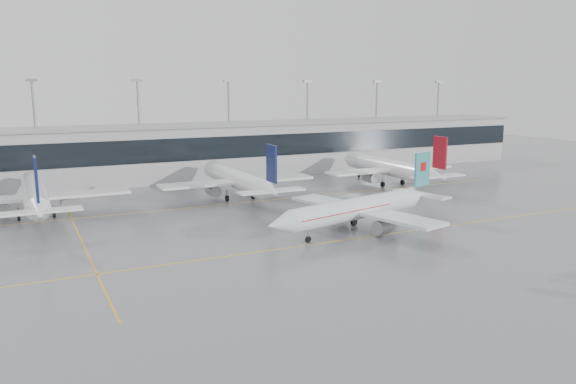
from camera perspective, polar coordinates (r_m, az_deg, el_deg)
name	(u,v)px	position (r m, az deg, el deg)	size (l,w,h in m)	color
ground	(326,243)	(77.08, 3.93, -5.15)	(320.00, 320.00, 0.00)	slate
taxi_line_main	(326,243)	(77.08, 3.93, -5.14)	(120.00, 0.25, 0.01)	gold
taxi_line_north	(245,202)	(103.41, -4.38, -1.06)	(120.00, 0.25, 0.01)	gold
taxi_line_cross	(82,242)	(82.24, -20.19, -4.78)	(0.25, 60.00, 0.01)	gold
terminal	(194,152)	(132.40, -9.55, 4.04)	(180.00, 15.00, 12.00)	#A8A7AB
terminal_glass	(203,149)	(125.05, -8.58, 4.37)	(180.00, 0.20, 5.00)	black
terminal_roof	(193,125)	(131.84, -9.64, 6.71)	(182.00, 16.00, 0.40)	gray
light_masts	(186,119)	(137.52, -10.37, 7.33)	(156.40, 1.00, 22.60)	gray
air_canada_jet	(362,208)	(83.41, 7.49, -1.65)	(33.96, 27.06, 10.53)	white
parked_jet_b	(35,195)	(99.42, -24.33, -0.29)	(29.64, 36.96, 11.72)	white
parked_jet_c	(238,180)	(106.11, -5.14, 1.27)	(29.64, 36.96, 11.72)	white
parked_jet_d	(390,168)	(122.82, 10.31, 2.42)	(29.64, 36.96, 11.72)	white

